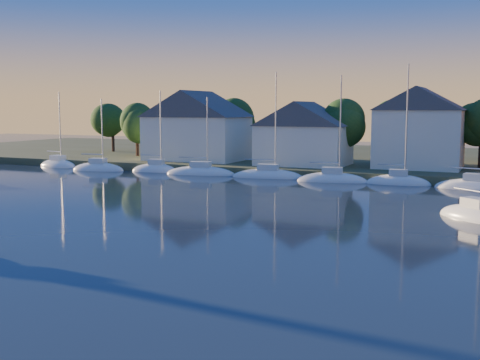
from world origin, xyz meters
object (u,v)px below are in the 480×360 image
Objects in this scene: clubhouse_centre at (304,133)px; clubhouse_west at (197,125)px; drifting_sailboat_right at (475,219)px; clubhouse_east at (420,127)px.

clubhouse_west is at bearing 176.42° from clubhouse_centre.
clubhouse_west is 1.27× the size of drifting_sailboat_right.
clubhouse_east reaches higher than clubhouse_centre.
drifting_sailboat_right is at bearing -49.95° from clubhouse_centre.
clubhouse_centre is at bearing 169.49° from drifting_sailboat_right.
clubhouse_east is at bearing 1.91° from clubhouse_west.
clubhouse_east is (30.00, 1.00, 0.07)m from clubhouse_west.
clubhouse_west reaches higher than clubhouse_centre.
clubhouse_west is 30.02m from clubhouse_east.
clubhouse_centre is 14.17m from clubhouse_east.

